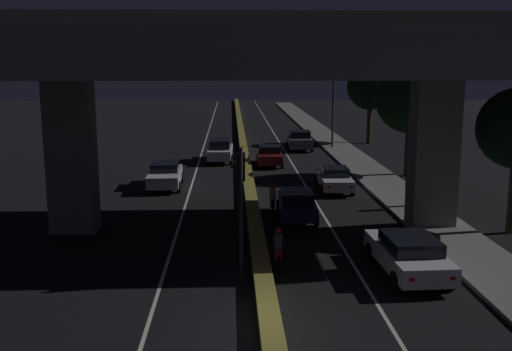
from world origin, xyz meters
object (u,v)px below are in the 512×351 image
Objects in this scene: car_grey_fifth at (300,140)px; car_white_lead_oncoming at (165,175)px; pedestrian_on_sidewalk at (408,189)px; car_white_third at (334,178)px; motorcycle_red_filtering_near at (278,250)px; motorcycle_black_filtering_mid at (273,200)px; car_white_second_oncoming at (220,150)px; traffic_light_left_of_median at (241,189)px; street_lamp at (330,90)px; car_dark_blue_second at (297,204)px; car_dark_red_fourth at (269,155)px; car_white_lead at (408,254)px.

car_grey_fifth is 0.97× the size of car_white_lead_oncoming.
car_white_third is at bearing 123.02° from pedestrian_on_sidewalk.
motorcycle_black_filtering_mid is at bearing 0.66° from motorcycle_red_filtering_near.
pedestrian_on_sidewalk is (9.75, -15.12, 0.15)m from car_white_second_oncoming.
motorcycle_black_filtering_mid is at bearing 79.19° from traffic_light_left_of_median.
street_lamp is 4.85× the size of motorcycle_black_filtering_mid.
street_lamp is 2.11× the size of car_dark_blue_second.
car_dark_blue_second is 1.69m from motorcycle_black_filtering_mid.
motorcycle_black_filtering_mid is at bearing 178.86° from car_dark_red_fourth.
car_white_third is at bearing -21.97° from car_dark_blue_second.
traffic_light_left_of_median is 8.48m from car_dark_blue_second.
car_white_lead is 1.05× the size of car_grey_fifth.
pedestrian_on_sidewalk is at bearing -168.73° from car_grey_fifth.
car_white_third is 0.97× the size of car_white_second_oncoming.
motorcycle_black_filtering_mid is (-4.13, 8.95, -0.14)m from car_white_lead.
street_lamp is at bearing -79.49° from car_grey_fifth.
motorcycle_red_filtering_near is at bearing 163.47° from car_white_third.
car_white_third is (5.65, 14.08, -2.41)m from traffic_light_left_of_median.
traffic_light_left_of_median is 24.73m from car_white_second_oncoming.
car_white_lead_oncoming is (-6.68, -7.42, 0.05)m from car_dark_red_fourth.
motorcycle_black_filtering_mid is at bearing 12.53° from car_white_second_oncoming.
car_dark_blue_second is at bearing -139.11° from motorcycle_black_filtering_mid.
street_lamp reaches higher than motorcycle_black_filtering_mid.
car_white_lead_oncoming is (-9.89, 1.23, 0.06)m from car_white_third.
pedestrian_on_sidewalk reaches higher than motorcycle_red_filtering_near.
car_white_lead_oncoming is 2.34× the size of motorcycle_red_filtering_near.
car_white_third is 9.97m from car_white_lead_oncoming.
car_grey_fifth is (-0.15, 16.30, 0.12)m from car_white_third.
car_grey_fifth is 2.26× the size of motorcycle_red_filtering_near.
car_white_lead_oncoming is (-7.00, 7.66, 0.03)m from car_dark_blue_second.
motorcycle_red_filtering_near is 1.13× the size of motorcycle_black_filtering_mid.
motorcycle_red_filtering_near is (-4.48, 0.98, -0.14)m from car_white_lead.
car_dark_blue_second is at bearing -8.69° from motorcycle_red_filtering_near.
traffic_light_left_of_median reaches higher than pedestrian_on_sidewalk.
car_grey_fifth reaches higher than motorcycle_red_filtering_near.
car_white_lead is 25.54m from car_white_second_oncoming.
car_white_third is 16.30m from car_grey_fifth.
car_white_lead reaches higher than car_dark_blue_second.
pedestrian_on_sidewalk is (7.27, 8.47, 0.41)m from motorcycle_red_filtering_near.
car_dark_blue_second is (2.76, 7.65, -2.38)m from traffic_light_left_of_median.
car_white_third is at bearing -14.98° from motorcycle_red_filtering_near.
car_white_lead is 1.03× the size of car_white_third.
motorcycle_red_filtering_near is at bearing -179.93° from motorcycle_black_filtering_mid.
car_dark_blue_second is 15.08m from car_dark_red_fourth.
traffic_light_left_of_median is at bearing -132.32° from pedestrian_on_sidewalk.
motorcycle_black_filtering_mid reaches higher than car_dark_red_fourth.
motorcycle_red_filtering_near is (2.48, -23.59, -0.26)m from car_white_second_oncoming.
motorcycle_red_filtering_near is (5.61, -14.30, -0.14)m from car_white_lead_oncoming.
car_white_second_oncoming is 15.89m from motorcycle_black_filtering_mid.
motorcycle_black_filtering_mid is at bearing -175.81° from pedestrian_on_sidewalk.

